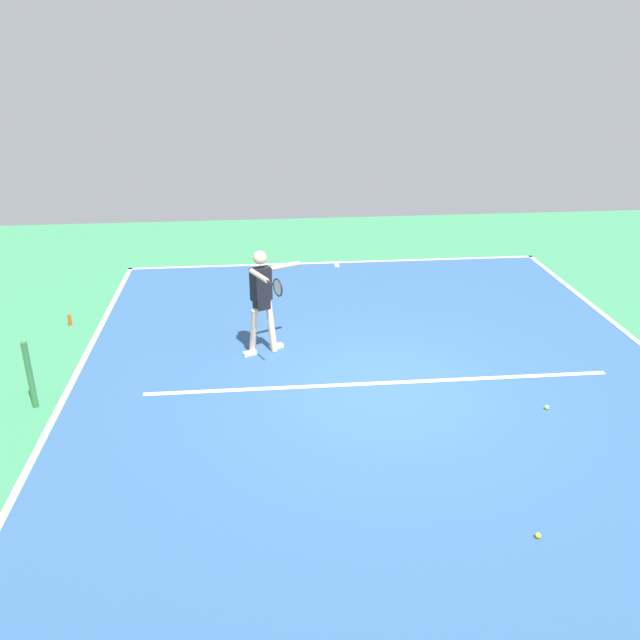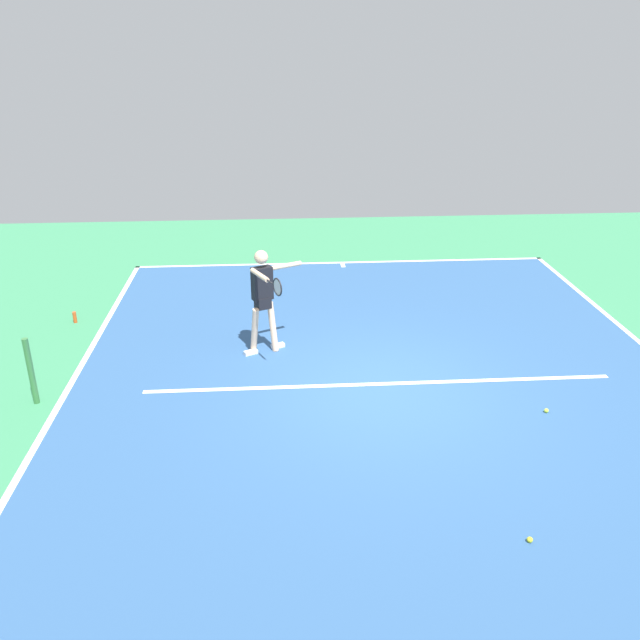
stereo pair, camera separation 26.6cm
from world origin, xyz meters
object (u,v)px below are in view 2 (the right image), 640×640
(net_post, at_px, (31,371))
(water_bottle, at_px, (75,317))
(tennis_player, at_px, (264,294))
(tennis_ball_centre_court, at_px, (546,411))
(tennis_ball_near_player, at_px, (530,540))

(net_post, distance_m, water_bottle, 3.09)
(tennis_player, height_order, tennis_ball_centre_court, tennis_player)
(tennis_player, distance_m, water_bottle, 4.11)
(net_post, bearing_deg, tennis_player, -156.22)
(net_post, relative_size, tennis_ball_centre_court, 16.21)
(tennis_ball_centre_court, bearing_deg, tennis_ball_near_player, 65.11)
(tennis_ball_near_player, bearing_deg, water_bottle, -44.51)
(net_post, relative_size, water_bottle, 4.86)
(tennis_ball_centre_court, distance_m, tennis_ball_near_player, 2.90)
(tennis_ball_near_player, bearing_deg, net_post, -28.37)
(tennis_player, relative_size, water_bottle, 8.44)
(net_post, bearing_deg, water_bottle, -85.57)
(tennis_ball_centre_court, xyz_separation_m, tennis_ball_near_player, (1.22, 2.63, 0.00))
(tennis_player, height_order, tennis_ball_near_player, tennis_player)
(net_post, xyz_separation_m, tennis_ball_near_player, (-6.37, 3.44, -0.50))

